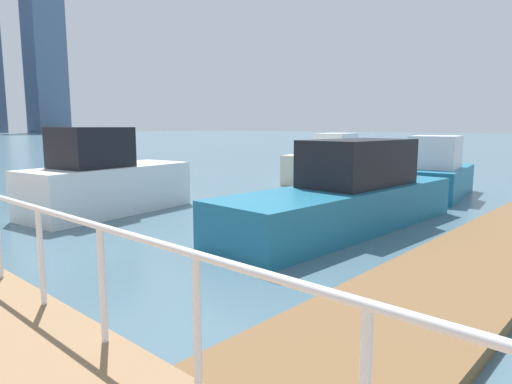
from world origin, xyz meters
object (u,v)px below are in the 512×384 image
Objects in this scene: moored_boat_0 at (347,196)px; moored_boat_3 at (436,174)px; moored_boat_4 at (105,181)px; moored_boat_5 at (330,162)px.

moored_boat_3 is at bearing 2.41° from moored_boat_0.
moored_boat_4 is (-8.73, 5.49, 0.12)m from moored_boat_3.
moored_boat_5 is at bearing -0.90° from moored_boat_4.
moored_boat_0 is 1.62× the size of moored_boat_3.
moored_boat_0 is at bearing -177.59° from moored_boat_3.
moored_boat_4 is at bearing 147.85° from moored_boat_3.
moored_boat_5 is (10.64, -0.17, -0.10)m from moored_boat_4.
moored_boat_4 is at bearing 115.39° from moored_boat_0.
moored_boat_4 reaches higher than moored_boat_5.
moored_boat_0 is 1.51× the size of moored_boat_4.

